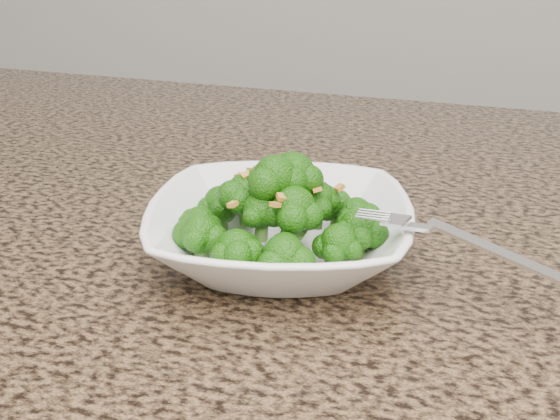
% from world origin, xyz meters
% --- Properties ---
extents(granite_counter, '(1.64, 1.04, 0.03)m').
position_xyz_m(granite_counter, '(0.00, 0.30, 0.89)').
color(granite_counter, brown).
rests_on(granite_counter, cabinet).
extents(bowl, '(0.28, 0.28, 0.06)m').
position_xyz_m(bowl, '(-0.02, 0.21, 0.93)').
color(bowl, white).
rests_on(bowl, granite_counter).
extents(broccoli_pile, '(0.20, 0.20, 0.06)m').
position_xyz_m(broccoli_pile, '(-0.02, 0.21, 0.99)').
color(broccoli_pile, '#1F630B').
rests_on(broccoli_pile, bowl).
extents(garlic_topping, '(0.12, 0.12, 0.01)m').
position_xyz_m(garlic_topping, '(-0.02, 0.21, 1.02)').
color(garlic_topping, gold).
rests_on(garlic_topping, broccoli_pile).
extents(fork, '(0.18, 0.07, 0.01)m').
position_xyz_m(fork, '(0.10, 0.19, 0.96)').
color(fork, silver).
rests_on(fork, bowl).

